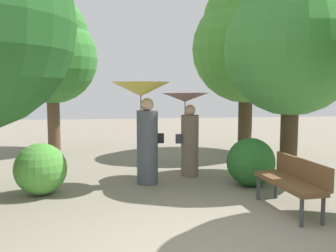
{
  "coord_description": "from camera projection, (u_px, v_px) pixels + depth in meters",
  "views": [
    {
      "loc": [
        -1.15,
        -4.06,
        1.94
      ],
      "look_at": [
        0.0,
        3.85,
        1.13
      ],
      "focal_mm": 39.44,
      "sensor_mm": 36.0,
      "label": 1
    }
  ],
  "objects": [
    {
      "name": "tree_near_left",
      "position": [
        52.0,
        50.0,
        11.4
      ],
      "size": [
        2.8,
        2.8,
        4.77
      ],
      "color": "brown",
      "rests_on": "ground"
    },
    {
      "name": "park_bench",
      "position": [
        293.0,
        179.0,
        5.85
      ],
      "size": [
        0.6,
        1.53,
        0.83
      ],
      "rotation": [
        0.0,
        0.0,
        -1.5
      ],
      "color": "#38383D",
      "rests_on": "ground"
    },
    {
      "name": "tree_near_right",
      "position": [
        292.0,
        37.0,
        7.85
      ],
      "size": [
        2.88,
        2.88,
        4.7
      ],
      "color": "#42301E",
      "rests_on": "ground"
    },
    {
      "name": "person_left",
      "position": [
        144.0,
        113.0,
        7.42
      ],
      "size": [
        1.18,
        1.18,
        2.08
      ],
      "rotation": [
        0.0,
        0.0,
        1.71
      ],
      "color": "#474C56",
      "rests_on": "ground"
    },
    {
      "name": "tree_mid_right",
      "position": [
        247.0,
        40.0,
        11.11
      ],
      "size": [
        3.29,
        3.29,
        5.31
      ],
      "color": "#42301E",
      "rests_on": "ground"
    },
    {
      "name": "bush_path_left",
      "position": [
        41.0,
        169.0,
        6.76
      ],
      "size": [
        0.95,
        0.95,
        0.95
      ],
      "primitive_type": "sphere",
      "color": "#4C9338",
      "rests_on": "ground"
    },
    {
      "name": "bush_path_right",
      "position": [
        251.0,
        162.0,
        7.37
      ],
      "size": [
        0.97,
        0.97,
        0.97
      ],
      "primitive_type": "sphere",
      "color": "#235B23",
      "rests_on": "ground"
    },
    {
      "name": "person_right",
      "position": [
        187.0,
        121.0,
        8.13
      ],
      "size": [
        1.05,
        1.05,
        1.85
      ],
      "rotation": [
        0.0,
        0.0,
        1.71
      ],
      "color": "#6B5B4C",
      "rests_on": "ground"
    }
  ]
}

